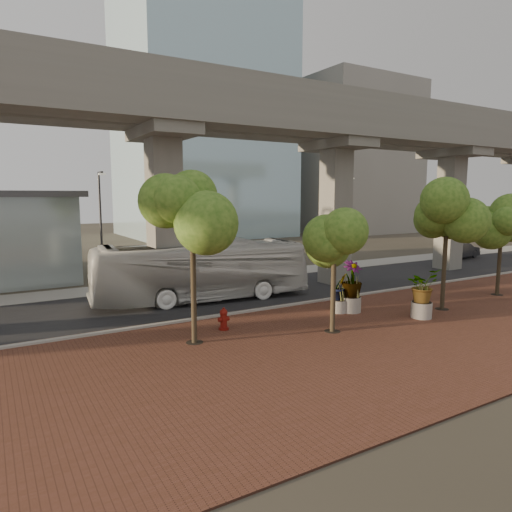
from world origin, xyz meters
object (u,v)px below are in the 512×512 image
transit_bus (202,271)px  fire_hydrant (224,319)px  parked_car (460,251)px  planter_front (422,288)px

transit_bus → fire_hydrant: (-1.57, -5.86, -1.17)m
fire_hydrant → parked_car: bearing=17.5°
parked_car → planter_front: (-20.63, -12.56, 0.77)m
fire_hydrant → planter_front: 9.80m
transit_bus → planter_front: 11.82m
transit_bus → fire_hydrant: size_ratio=12.28×
parked_car → planter_front: size_ratio=1.93×
transit_bus → planter_front: transit_bus is taller
transit_bus → planter_front: size_ratio=5.04×
parked_car → planter_front: 24.17m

